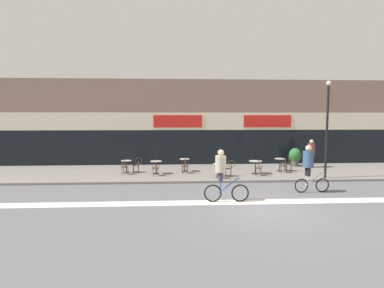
{
  "coord_description": "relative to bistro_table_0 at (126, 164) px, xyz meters",
  "views": [
    {
      "loc": [
        -3.25,
        -10.64,
        3.41
      ],
      "look_at": [
        -2.34,
        6.38,
        1.87
      ],
      "focal_mm": 28.0,
      "sensor_mm": 36.0,
      "label": 1
    }
  ],
  "objects": [
    {
      "name": "bistro_table_4",
      "position": [
        7.55,
        -0.78,
        0.03
      ],
      "size": [
        0.75,
        0.75,
        0.75
      ],
      "color": "black",
      "rests_on": "sidewalk_slab"
    },
    {
      "name": "cafe_chair_5_side",
      "position": [
        9.9,
        -0.02,
        0.01
      ],
      "size": [
        0.59,
        0.43,
        0.9
      ],
      "rotation": [
        0.0,
        0.0,
        3.05
      ],
      "color": "#4C3823",
      "rests_on": "sidewalk_slab"
    },
    {
      "name": "pedestrian_near_end",
      "position": [
        11.77,
        1.2,
        0.58
      ],
      "size": [
        0.54,
        0.54,
        1.83
      ],
      "rotation": [
        0.0,
        0.0,
        2.98
      ],
      "color": "#4C3D2D",
      "rests_on": "sidewalk_slab"
    },
    {
      "name": "sidewalk_slab",
      "position": [
        6.2,
        0.13,
        -0.57
      ],
      "size": [
        40.0,
        5.5,
        0.12
      ],
      "primitive_type": "cube",
      "color": "slate",
      "rests_on": "ground"
    },
    {
      "name": "cyclist_1",
      "position": [
        4.8,
        -6.02,
        0.57
      ],
      "size": [
        1.82,
        0.49,
        2.13
      ],
      "rotation": [
        0.0,
        0.0,
        -0.04
      ],
      "color": "black",
      "rests_on": "ground"
    },
    {
      "name": "bike_lane_stripe",
      "position": [
        6.2,
        -6.1,
        -0.63
      ],
      "size": [
        36.0,
        0.7,
        0.01
      ],
      "primitive_type": "cube",
      "color": "silver",
      "rests_on": "ground"
    },
    {
      "name": "bistro_table_2",
      "position": [
        3.47,
        0.16,
        0.03
      ],
      "size": [
        0.61,
        0.61,
        0.78
      ],
      "color": "black",
      "rests_on": "sidewalk_slab"
    },
    {
      "name": "planter_pot",
      "position": [
        10.94,
        1.8,
        0.15
      ],
      "size": [
        0.8,
        0.8,
        1.22
      ],
      "color": "#4C4C51",
      "rests_on": "sidewalk_slab"
    },
    {
      "name": "bistro_table_3",
      "position": [
        5.31,
        -1.42,
        -0.01
      ],
      "size": [
        0.61,
        0.61,
        0.72
      ],
      "color": "black",
      "rests_on": "sidewalk_slab"
    },
    {
      "name": "bistro_table_1",
      "position": [
        1.79,
        -0.51,
        0.02
      ],
      "size": [
        0.67,
        0.67,
        0.75
      ],
      "color": "black",
      "rests_on": "sidewalk_slab"
    },
    {
      "name": "bistro_table_5",
      "position": [
        9.28,
        -0.01,
        0.03
      ],
      "size": [
        0.63,
        0.63,
        0.77
      ],
      "color": "black",
      "rests_on": "sidewalk_slab"
    },
    {
      "name": "lamp_post",
      "position": [
        11.01,
        -2.18,
        2.49
      ],
      "size": [
        0.26,
        0.26,
        5.2
      ],
      "color": "black",
      "rests_on": "sidewalk_slab"
    },
    {
      "name": "cafe_chair_3_side",
      "position": [
        5.93,
        -1.43,
        0.01
      ],
      "size": [
        0.6,
        0.44,
        0.9
      ],
      "rotation": [
        0.0,
        0.0,
        3.02
      ],
      "color": "#4C3823",
      "rests_on": "sidewalk_slab"
    },
    {
      "name": "cafe_chair_4_near",
      "position": [
        7.55,
        -1.41,
        0.01
      ],
      "size": [
        0.43,
        0.59,
        0.9
      ],
      "rotation": [
        0.0,
        0.0,
        1.51
      ],
      "color": "#4C3823",
      "rests_on": "sidewalk_slab"
    },
    {
      "name": "cafe_chair_3_near",
      "position": [
        5.31,
        -2.05,
        0.01
      ],
      "size": [
        0.42,
        0.59,
        0.9
      ],
      "rotation": [
        0.0,
        0.0,
        1.63
      ],
      "color": "#4C3823",
      "rests_on": "sidewalk_slab"
    },
    {
      "name": "cafe_chair_1_near",
      "position": [
        1.8,
        -1.14,
        0.01
      ],
      "size": [
        0.44,
        0.59,
        0.9
      ],
      "rotation": [
        0.0,
        0.0,
        1.67
      ],
      "color": "#4C3823",
      "rests_on": "sidewalk_slab"
    },
    {
      "name": "bistro_table_0",
      "position": [
        0.0,
        0.0,
        0.0
      ],
      "size": [
        0.62,
        0.62,
        0.73
      ],
      "color": "black",
      "rests_on": "sidewalk_slab"
    },
    {
      "name": "cyclist_0",
      "position": [
        8.92,
        -4.73,
        0.67
      ],
      "size": [
        1.63,
        0.52,
        2.15
      ],
      "rotation": [
        0.0,
        0.0,
        0.05
      ],
      "color": "black",
      "rests_on": "ground"
    },
    {
      "name": "cafe_chair_0_near",
      "position": [
        -0.01,
        -0.62,
        0.01
      ],
      "size": [
        0.45,
        0.6,
        0.9
      ],
      "rotation": [
        0.0,
        0.0,
        1.43
      ],
      "color": "#4C3823",
      "rests_on": "sidewalk_slab"
    },
    {
      "name": "storefront_facade",
      "position": [
        6.2,
        4.85,
        2.35
      ],
      "size": [
        40.0,
        4.06,
        5.99
      ],
      "color": "#7F6656",
      "rests_on": "ground"
    },
    {
      "name": "cafe_chair_0_side",
      "position": [
        0.63,
        0.0,
        0.01
      ],
      "size": [
        0.58,
        0.41,
        0.9
      ],
      "rotation": [
        0.0,
        0.0,
        3.18
      ],
      "color": "#4C3823",
      "rests_on": "sidewalk_slab"
    },
    {
      "name": "ground_plane",
      "position": [
        6.2,
        -7.12,
        -0.63
      ],
      "size": [
        120.0,
        120.0,
        0.0
      ],
      "primitive_type": "plane",
      "color": "#5B5B60"
    },
    {
      "name": "cafe_chair_5_near",
      "position": [
        9.28,
        -0.64,
        0.01
      ],
      "size": [
        0.41,
        0.58,
        0.9
      ],
      "rotation": [
        0.0,
        0.0,
        1.59
      ],
      "color": "#4C3823",
      "rests_on": "sidewalk_slab"
    },
    {
      "name": "cafe_chair_2_near",
      "position": [
        3.47,
        -0.46,
        0.01
      ],
      "size": [
        0.44,
        0.59,
        0.9
      ],
      "rotation": [
        0.0,
        0.0,
        1.69
      ],
      "color": "#4C3823",
      "rests_on": "sidewalk_slab"
    }
  ]
}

